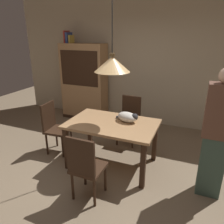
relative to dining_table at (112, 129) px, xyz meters
The scene contains 13 objects.
ground 0.89m from the dining_table, 103.53° to the right, with size 10.00×10.00×0.00m, color #847056.
back_wall 2.21m from the dining_table, 94.00° to the left, with size 6.40×0.10×2.90m, color beige.
dining_table is the anchor object (origin of this frame).
chair_far_back 0.89m from the dining_table, 89.86° to the left, with size 0.41×0.41×0.93m.
chair_left_side 1.14m from the dining_table, behind, with size 0.43×0.43×0.93m.
chair_near_front 0.89m from the dining_table, 90.05° to the right, with size 0.40×0.40×0.93m.
cat_sleeping 0.31m from the dining_table, 34.58° to the left, with size 0.41×0.32×0.16m.
pendant_lamp 1.01m from the dining_table, 75.96° to the left, with size 0.52×0.52×1.30m.
hutch_bookcase 2.27m from the dining_table, 130.36° to the left, with size 1.12×0.45×1.85m.
book_red_tall 2.89m from the dining_table, 137.69° to the left, with size 0.04×0.22×0.28m, color #B73833.
book_blue_wide 2.84m from the dining_table, 136.72° to the left, with size 0.06×0.24×0.24m, color #384C93.
book_yellow_short 2.78m from the dining_table, 135.69° to the left, with size 0.04×0.20×0.18m, color gold.
person_standing 1.50m from the dining_table, ahead, with size 0.36×0.22×1.72m.
Camera 1 is at (1.34, -2.28, 2.08)m, focal length 34.52 mm.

